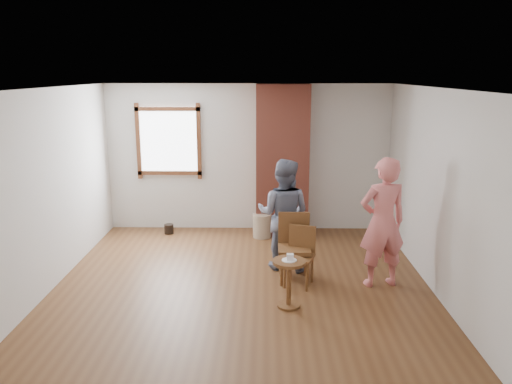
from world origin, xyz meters
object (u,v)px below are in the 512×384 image
(dining_chair_left, at_px, (300,252))
(dining_chair_right, at_px, (294,243))
(man, at_px, (283,214))
(side_table, at_px, (289,276))
(person_pink, at_px, (383,223))
(stoneware_crock, at_px, (262,226))

(dining_chair_left, relative_size, dining_chair_right, 0.86)
(dining_chair_left, height_order, dining_chair_right, dining_chair_right)
(man, bearing_deg, side_table, 107.95)
(dining_chair_left, distance_m, person_pink, 1.15)
(dining_chair_left, bearing_deg, side_table, -86.40)
(dining_chair_left, distance_m, side_table, 0.72)
(side_table, distance_m, person_pink, 1.49)
(dining_chair_left, xyz_separation_m, person_pink, (1.07, -0.02, 0.43))
(dining_chair_left, xyz_separation_m, side_table, (-0.18, -0.69, -0.04))
(man, bearing_deg, dining_chair_right, 124.47)
(stoneware_crock, bearing_deg, dining_chair_left, -75.00)
(stoneware_crock, relative_size, side_table, 0.68)
(dining_chair_right, height_order, person_pink, person_pink)
(dining_chair_right, bearing_deg, side_table, -96.96)
(stoneware_crock, xyz_separation_m, side_table, (0.34, -2.64, 0.20))
(side_table, relative_size, person_pink, 0.34)
(side_table, xyz_separation_m, person_pink, (1.25, 0.67, 0.47))
(side_table, height_order, man, man)
(stoneware_crock, relative_size, dining_chair_right, 0.44)
(dining_chair_right, relative_size, side_table, 1.54)
(dining_chair_left, xyz_separation_m, dining_chair_right, (-0.07, 0.16, 0.07))
(stoneware_crock, distance_m, person_pink, 2.61)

